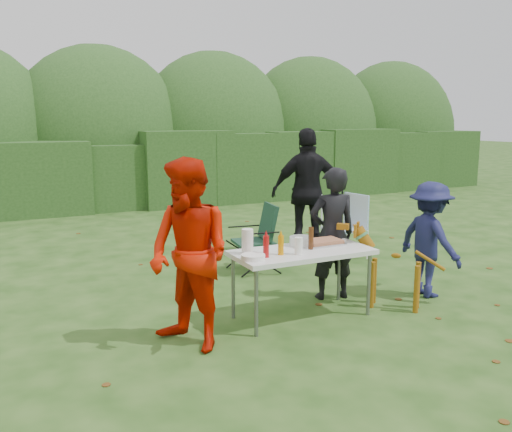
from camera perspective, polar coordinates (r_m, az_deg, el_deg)
name	(u,v)px	position (r m, az deg, el deg)	size (l,w,h in m)	color
ground	(270,316)	(5.99, 1.46, -10.48)	(80.00, 80.00, 0.00)	#1E4211
hedge_row	(114,173)	(13.28, -14.75, 4.43)	(22.00, 1.40, 1.70)	#23471C
shrub_backdrop	(100,138)	(14.80, -16.13, 7.84)	(20.00, 2.60, 3.20)	#3D6628
folding_table	(302,255)	(5.80, 4.86, -4.11)	(1.50, 0.70, 0.74)	silver
person_cook	(332,234)	(6.42, 8.01, -1.86)	(0.57, 0.37, 1.57)	black
person_red_jacket	(190,255)	(5.00, -7.01, -4.08)	(0.86, 0.67, 1.78)	red
person_black_puffy	(308,192)	(8.52, 5.50, 2.58)	(1.16, 0.48, 1.98)	black
child	(430,240)	(6.80, 17.81, -2.37)	(0.90, 0.51, 1.39)	#171A46
dog	(395,268)	(6.30, 14.47, -5.35)	(0.97, 0.39, 0.92)	#87520E
camping_chair	(253,238)	(7.54, -0.30, -2.33)	(0.60, 0.60, 0.96)	#1A3C2A
lawn_chair	(344,226)	(8.43, 9.28, -1.04)	(0.58, 0.58, 0.98)	#468CCB
food_tray	(323,244)	(6.06, 7.04, -2.90)	(0.45, 0.30, 0.02)	#B7B7BA
focaccia_bread	(323,241)	(6.05, 7.05, -2.65)	(0.40, 0.26, 0.04)	#A46544
mustard_bottle	(281,245)	(5.55, 2.63, -3.09)	(0.06, 0.06, 0.20)	orange
ketchup_bottle	(266,247)	(5.45, 1.07, -3.24)	(0.06, 0.06, 0.22)	#A90F10
beer_bottle	(311,238)	(5.80, 5.80, -2.34)	(0.06, 0.06, 0.24)	#47230F
paper_towel_roll	(247,241)	(5.58, -0.91, -2.70)	(0.12, 0.12, 0.26)	white
cup_stack	(299,246)	(5.58, 4.51, -3.16)	(0.08, 0.08, 0.18)	white
pasta_bowl	(301,241)	(5.97, 4.79, -2.66)	(0.26, 0.26, 0.10)	silver
plate_stack	(253,257)	(5.38, -0.31, -4.33)	(0.24, 0.24, 0.05)	white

